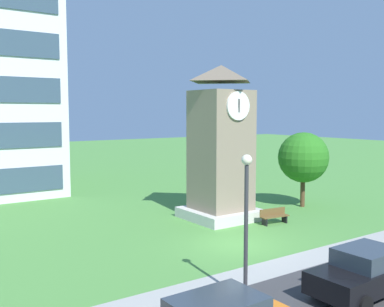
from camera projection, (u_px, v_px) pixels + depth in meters
ground_plane at (236, 245)px, 21.75m from camera, size 160.00×160.00×0.00m
street_asphalt at (383, 300)px, 15.38m from camera, size 120.00×7.20×0.01m
kerb_strip at (287, 264)px, 18.98m from camera, size 120.00×1.60×0.01m
clock_tower at (221, 152)px, 26.84m from camera, size 4.02×4.02×9.19m
park_bench at (274, 216)px, 25.83m from camera, size 1.84×0.68×0.88m
street_lamp at (246, 209)px, 15.07m from camera, size 0.36×0.36×5.02m
tree_by_building at (303, 158)px, 30.28m from camera, size 3.40×3.40×5.08m
parked_car_black at (364, 272)px, 15.64m from camera, size 4.29×2.12×1.69m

